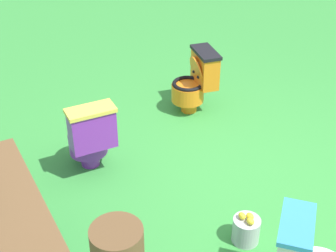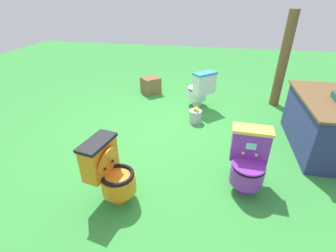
% 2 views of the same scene
% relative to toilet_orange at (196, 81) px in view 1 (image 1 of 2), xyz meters
% --- Properties ---
extents(ground, '(14.00, 14.00, 0.00)m').
position_rel_toilet_orange_xyz_m(ground, '(-1.44, 0.35, -0.37)').
color(ground, green).
extents(toilet_orange, '(0.49, 0.56, 0.73)m').
position_rel_toilet_orange_xyz_m(toilet_orange, '(0.00, 0.00, 0.00)').
color(toilet_orange, orange).
rests_on(toilet_orange, ground).
extents(toilet_purple, '(0.51, 0.44, 0.73)m').
position_rel_toilet_orange_xyz_m(toilet_purple, '(-0.47, 1.45, -0.00)').
color(toilet_purple, purple).
rests_on(toilet_purple, ground).
extents(lemon_bucket, '(0.22, 0.22, 0.28)m').
position_rel_toilet_orange_xyz_m(lemon_bucket, '(-1.96, 0.73, -0.26)').
color(lemon_bucket, '#B7B7BF').
rests_on(lemon_bucket, ground).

